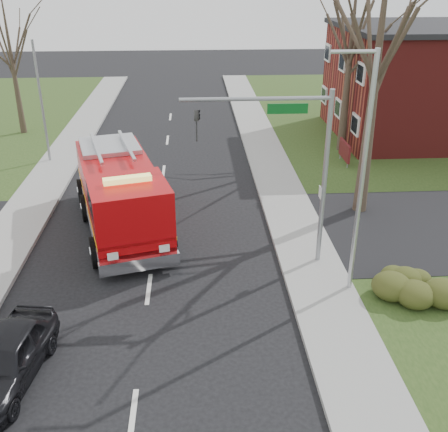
{
  "coord_description": "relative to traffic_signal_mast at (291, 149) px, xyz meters",
  "views": [
    {
      "loc": [
        1.77,
        -16.07,
        10.54
      ],
      "look_at": [
        2.83,
        1.79,
        2.0
      ],
      "focal_mm": 42.0,
      "sensor_mm": 36.0,
      "label": 1
    }
  ],
  "objects": [
    {
      "name": "ground",
      "position": [
        -5.21,
        -1.5,
        -4.71
      ],
      "size": [
        120.0,
        120.0,
        0.0
      ],
      "primitive_type": "plane",
      "color": "black",
      "rests_on": "ground"
    },
    {
      "name": "sidewalk_right",
      "position": [
        0.99,
        -1.5,
        -4.63
      ],
      "size": [
        2.4,
        80.0,
        0.15
      ],
      "primitive_type": "cube",
      "color": "gray",
      "rests_on": "ground"
    },
    {
      "name": "health_center_sign",
      "position": [
        5.29,
        11.0,
        -3.83
      ],
      "size": [
        0.12,
        2.0,
        1.4
      ],
      "color": "#531316",
      "rests_on": "ground"
    },
    {
      "name": "hedge_corner",
      "position": [
        3.79,
        -2.5,
        -4.13
      ],
      "size": [
        2.8,
        2.0,
        0.9
      ],
      "primitive_type": "ellipsoid",
      "color": "#373E16",
      "rests_on": "lawn_right"
    },
    {
      "name": "bare_tree_near",
      "position": [
        4.29,
        4.5,
        2.71
      ],
      "size": [
        6.0,
        6.0,
        12.0
      ],
      "color": "#352B1F",
      "rests_on": "ground"
    },
    {
      "name": "bare_tree_far",
      "position": [
        5.79,
        13.5,
        1.78
      ],
      "size": [
        5.25,
        5.25,
        10.5
      ],
      "color": "#352B1F",
      "rests_on": "ground"
    },
    {
      "name": "bare_tree_left",
      "position": [
        -15.21,
        18.5,
        0.86
      ],
      "size": [
        4.5,
        4.5,
        9.0
      ],
      "color": "#352B1F",
      "rests_on": "ground"
    },
    {
      "name": "traffic_signal_mast",
      "position": [
        0.0,
        0.0,
        0.0
      ],
      "size": [
        5.29,
        0.18,
        6.8
      ],
      "color": "gray",
      "rests_on": "ground"
    },
    {
      "name": "streetlight_pole",
      "position": [
        1.93,
        -2.0,
        -0.16
      ],
      "size": [
        1.48,
        0.16,
        8.4
      ],
      "color": "#B7BABF",
      "rests_on": "ground"
    },
    {
      "name": "utility_pole_far",
      "position": [
        -12.01,
        12.5,
        -1.21
      ],
      "size": [
        0.14,
        0.14,
        7.0
      ],
      "primitive_type": "cylinder",
      "color": "gray",
      "rests_on": "ground"
    },
    {
      "name": "fire_engine",
      "position": [
        -6.65,
        3.37,
        -3.12
      ],
      "size": [
        5.14,
        9.15,
        3.5
      ],
      "rotation": [
        0.0,
        0.0,
        0.26
      ],
      "color": "#B1080B",
      "rests_on": "ground"
    },
    {
      "name": "parked_car_maroon",
      "position": [
        -8.81,
        -5.85,
        -3.98
      ],
      "size": [
        2.33,
        4.5,
        1.46
      ],
      "primitive_type": "imported",
      "rotation": [
        0.0,
        0.0,
        -0.15
      ],
      "color": "black",
      "rests_on": "ground"
    }
  ]
}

